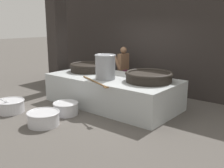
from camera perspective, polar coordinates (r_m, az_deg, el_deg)
ground_plane at (r=7.44m, az=0.00°, el=-4.52°), size 60.00×60.00×0.00m
back_wall at (r=8.84m, az=8.81°, el=9.09°), size 8.52×0.24×3.30m
support_pillar at (r=8.98m, az=-11.80°, el=9.03°), size 0.47×0.47×3.30m
hearth_platform at (r=7.33m, az=0.00°, el=-1.53°), size 3.66×1.77×0.80m
giant_wok_near at (r=8.06m, az=-5.29°, el=3.69°), size 1.09×1.09×0.25m
giant_wok_far at (r=6.72m, az=8.02°, el=1.67°), size 1.21×1.21×0.25m
stock_pot at (r=6.92m, az=-1.47°, el=3.83°), size 0.56×0.56×0.65m
stirring_paddle at (r=6.55m, az=-3.60°, el=0.44°), size 1.32×0.60×0.04m
cook at (r=8.64m, az=2.44°, el=3.54°), size 0.35×0.54×1.50m
prep_bowl_vegetables at (r=7.29m, az=-21.30°, el=-4.38°), size 0.74×0.90×0.62m
prep_bowl_meat at (r=6.74m, az=-10.04°, el=-5.15°), size 0.64×0.64×0.31m
prep_bowl_extra at (r=6.16m, az=-14.71°, el=-7.13°), size 0.74×0.74×0.32m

